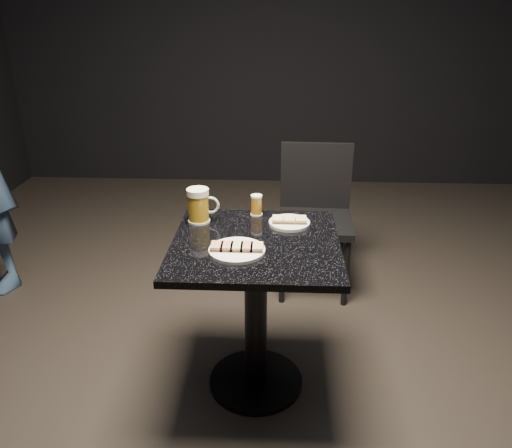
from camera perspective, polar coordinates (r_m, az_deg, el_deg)
The scene contains 9 objects.
floor at distance 2.50m, azimuth -0.02°, elevation -17.66°, with size 6.00×6.00×0.00m, color black.
plate_large at distance 1.99m, azimuth -2.20°, elevation -3.03°, with size 0.23×0.23×0.01m, color white.
plate_small at distance 2.24m, azimuth 3.83°, elevation 0.13°, with size 0.18×0.18×0.01m, color white.
table at distance 2.20m, azimuth -0.02°, elevation -7.68°, with size 0.70×0.70×0.75m.
beer_mug at distance 2.25m, azimuth -6.52°, elevation 2.12°, with size 0.14×0.10×0.16m.
beer_tumbler at distance 2.33m, azimuth 0.06°, elevation 2.17°, with size 0.06×0.06×0.10m.
chair at distance 3.08m, azimuth 6.77°, elevation 1.63°, with size 0.45×0.45×0.89m.
canapes_on_plate_large at distance 1.99m, azimuth -2.20°, elevation -2.61°, with size 0.21×0.07×0.02m.
canapes_on_plate_small at distance 2.24m, azimuth 3.84°, elevation 0.51°, with size 0.15×0.07×0.02m.
Camera 1 is at (0.09, -1.87, 1.65)m, focal length 35.00 mm.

